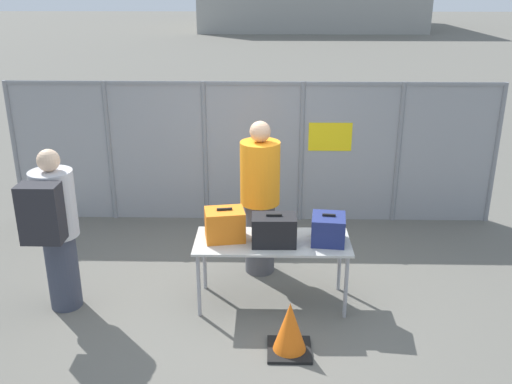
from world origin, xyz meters
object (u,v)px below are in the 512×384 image
object	(u,v)px
inspection_table	(272,246)
security_worker_near	(260,197)
traveler_hooded	(54,226)
suitcase_navy	(328,229)
suitcase_orange	(225,225)
utility_trailer	(317,141)
suitcase_black	(274,230)
traffic_cone	(290,329)

from	to	relation	value
inspection_table	security_worker_near	xyz separation A→B (m)	(-0.14, 0.72, 0.28)
traveler_hooded	suitcase_navy	bearing A→B (deg)	2.99
suitcase_orange	suitcase_navy	bearing A→B (deg)	-2.66
suitcase_navy	utility_trailer	size ratio (longest dim) A/B	0.09
suitcase_orange	utility_trailer	size ratio (longest dim) A/B	0.11
inspection_table	suitcase_black	bearing A→B (deg)	-80.27
traveler_hooded	utility_trailer	world-z (taller)	traveler_hooded
traveler_hooded	security_worker_near	distance (m)	2.25
suitcase_black	traveler_hooded	size ratio (longest dim) A/B	0.26
suitcase_navy	traveler_hooded	bearing A→B (deg)	-176.65
inspection_table	traffic_cone	size ratio (longest dim) A/B	3.13
inspection_table	traveler_hooded	xyz separation A→B (m)	(-2.20, -0.18, 0.29)
suitcase_navy	inspection_table	bearing A→B (deg)	178.27
traveler_hooded	utility_trailer	size ratio (longest dim) A/B	0.42
suitcase_black	security_worker_near	distance (m)	0.82
security_worker_near	utility_trailer	distance (m)	4.46
suitcase_navy	utility_trailer	bearing A→B (deg)	86.66
inspection_table	traffic_cone	xyz separation A→B (m)	(0.16, -0.87, -0.43)
traveler_hooded	utility_trailer	bearing A→B (deg)	59.14
inspection_table	utility_trailer	size ratio (longest dim) A/B	0.39
suitcase_navy	suitcase_black	bearing A→B (deg)	-173.33
traveler_hooded	security_worker_near	size ratio (longest dim) A/B	0.95
security_worker_near	traffic_cone	bearing A→B (deg)	104.05
suitcase_black	traffic_cone	xyz separation A→B (m)	(0.15, -0.79, -0.65)
traveler_hooded	utility_trailer	distance (m)	6.07
suitcase_black	utility_trailer	bearing A→B (deg)	80.51
suitcase_navy	traveler_hooded	xyz separation A→B (m)	(-2.78, -0.16, 0.08)
suitcase_black	security_worker_near	size ratio (longest dim) A/B	0.25
inspection_table	suitcase_orange	size ratio (longest dim) A/B	3.60
suitcase_orange	traffic_cone	xyz separation A→B (m)	(0.66, -0.91, -0.66)
security_worker_near	traffic_cone	xyz separation A→B (m)	(0.30, -1.59, -0.71)
suitcase_navy	traffic_cone	distance (m)	1.15
security_worker_near	traveler_hooded	bearing A→B (deg)	26.85
suitcase_black	security_worker_near	xyz separation A→B (m)	(-0.16, 0.80, 0.06)
suitcase_black	suitcase_orange	bearing A→B (deg)	167.28
suitcase_navy	security_worker_near	xyz separation A→B (m)	(-0.72, 0.74, 0.07)
suitcase_orange	security_worker_near	bearing A→B (deg)	62.68
utility_trailer	traffic_cone	world-z (taller)	utility_trailer
utility_trailer	inspection_table	bearing A→B (deg)	-99.80
suitcase_navy	security_worker_near	bearing A→B (deg)	134.13
inspection_table	utility_trailer	distance (m)	5.11
suitcase_black	suitcase_navy	xyz separation A→B (m)	(0.56, 0.07, -0.01)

